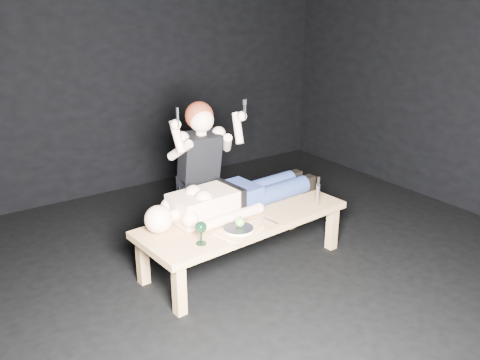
# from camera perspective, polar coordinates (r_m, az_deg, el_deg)

# --- Properties ---
(ground) EXTENTS (5.00, 5.00, 0.00)m
(ground) POSITION_cam_1_polar(r_m,az_deg,el_deg) (4.30, 3.39, -10.23)
(ground) COLOR black
(ground) RESTS_ON ground
(back_wall) EXTENTS (5.00, 0.00, 5.00)m
(back_wall) POSITION_cam_1_polar(r_m,az_deg,el_deg) (5.90, -11.82, 13.30)
(back_wall) COLOR black
(back_wall) RESTS_ON ground
(table) EXTENTS (1.82, 0.79, 0.45)m
(table) POSITION_cam_1_polar(r_m,az_deg,el_deg) (4.29, 0.38, -6.77)
(table) COLOR tan
(table) RESTS_ON ground
(lying_man) EXTENTS (1.91, 0.70, 0.28)m
(lying_man) POSITION_cam_1_polar(r_m,az_deg,el_deg) (4.29, -0.37, -1.46)
(lying_man) COLOR beige
(lying_man) RESTS_ON table
(kneeling_woman) EXTENTS (0.80, 0.88, 1.36)m
(kneeling_woman) POSITION_cam_1_polar(r_m,az_deg,el_deg) (4.56, -4.94, 1.04)
(kneeling_woman) COLOR black
(kneeling_woman) RESTS_ON ground
(serving_tray) EXTENTS (0.40, 0.34, 0.02)m
(serving_tray) POSITION_cam_1_polar(r_m,az_deg,el_deg) (3.92, -0.18, -5.74)
(serving_tray) COLOR tan
(serving_tray) RESTS_ON table
(plate) EXTENTS (0.29, 0.29, 0.02)m
(plate) POSITION_cam_1_polar(r_m,az_deg,el_deg) (3.91, -0.18, -5.49)
(plate) COLOR white
(plate) RESTS_ON serving_tray
(apple) EXTENTS (0.07, 0.07, 0.07)m
(apple) POSITION_cam_1_polar(r_m,az_deg,el_deg) (3.91, -0.01, -4.75)
(apple) COLOR green
(apple) RESTS_ON plate
(goblet) EXTENTS (0.09, 0.09, 0.18)m
(goblet) POSITION_cam_1_polar(r_m,az_deg,el_deg) (3.72, -4.39, -5.93)
(goblet) COLOR black
(goblet) RESTS_ON table
(fork_flat) EXTENTS (0.06, 0.19, 0.01)m
(fork_flat) POSITION_cam_1_polar(r_m,az_deg,el_deg) (3.84, -2.47, -6.46)
(fork_flat) COLOR #B2B2B7
(fork_flat) RESTS_ON table
(knife_flat) EXTENTS (0.04, 0.19, 0.01)m
(knife_flat) POSITION_cam_1_polar(r_m,az_deg,el_deg) (4.11, 3.33, -4.55)
(knife_flat) COLOR #B2B2B7
(knife_flat) RESTS_ON table
(spoon_flat) EXTENTS (0.14, 0.15, 0.01)m
(spoon_flat) POSITION_cam_1_polar(r_m,az_deg,el_deg) (4.11, 1.12, -4.54)
(spoon_flat) COLOR #B2B2B7
(spoon_flat) RESTS_ON table
(carving_knife) EXTENTS (0.04, 0.04, 0.26)m
(carving_knife) POSITION_cam_1_polar(r_m,az_deg,el_deg) (4.41, 8.72, -1.23)
(carving_knife) COLOR #B2B2B7
(carving_knife) RESTS_ON table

